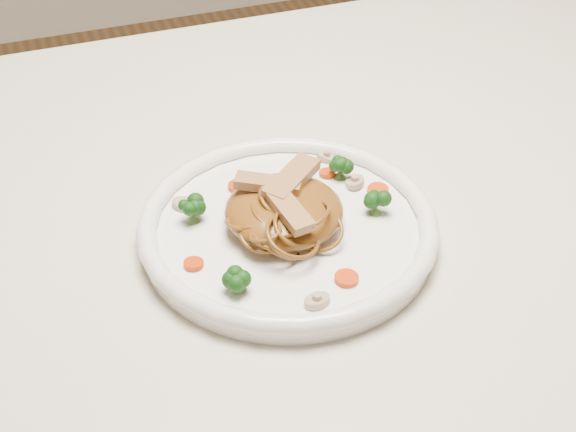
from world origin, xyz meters
name	(u,v)px	position (x,y,z in m)	size (l,w,h in m)	color
table	(312,241)	(0.00, 0.00, 0.65)	(1.20, 0.80, 0.75)	beige
plate	(288,233)	(-0.07, -0.10, 0.76)	(0.30, 0.30, 0.02)	white
noodle_mound	(284,211)	(-0.07, -0.09, 0.78)	(0.12, 0.12, 0.04)	brown
chicken_a	(292,179)	(-0.05, -0.08, 0.81)	(0.08, 0.03, 0.01)	tan
chicken_b	(268,184)	(-0.08, -0.07, 0.81)	(0.07, 0.02, 0.01)	tan
chicken_c	(288,208)	(-0.07, -0.12, 0.81)	(0.07, 0.02, 0.01)	tan
broccoli_0	(340,166)	(0.01, -0.04, 0.78)	(0.03, 0.03, 0.03)	#14480F
broccoli_1	(192,208)	(-0.15, -0.06, 0.78)	(0.03, 0.03, 0.03)	#14480F
broccoli_2	(239,279)	(-0.14, -0.17, 0.78)	(0.02, 0.02, 0.03)	#14480F
broccoli_3	(376,203)	(0.03, -0.11, 0.78)	(0.02, 0.02, 0.03)	#14480F
carrot_0	(327,173)	(0.00, -0.03, 0.77)	(0.02, 0.02, 0.01)	#B82F06
carrot_1	(194,264)	(-0.17, -0.12, 0.77)	(0.02, 0.02, 0.01)	#B82F06
carrot_2	(378,191)	(0.04, -0.08, 0.77)	(0.02, 0.02, 0.01)	#B82F06
carrot_3	(238,186)	(-0.09, -0.02, 0.77)	(0.02, 0.02, 0.01)	#B82F06
carrot_4	(346,278)	(-0.04, -0.19, 0.77)	(0.02, 0.02, 0.01)	#B82F06
mushroom_0	(317,301)	(-0.08, -0.21, 0.77)	(0.03, 0.03, 0.01)	beige
mushroom_1	(355,182)	(0.03, -0.05, 0.77)	(0.03, 0.03, 0.01)	beige
mushroom_2	(185,205)	(-0.15, -0.03, 0.77)	(0.03, 0.03, 0.01)	beige
mushroom_3	(327,157)	(0.01, 0.00, 0.77)	(0.02, 0.02, 0.01)	beige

